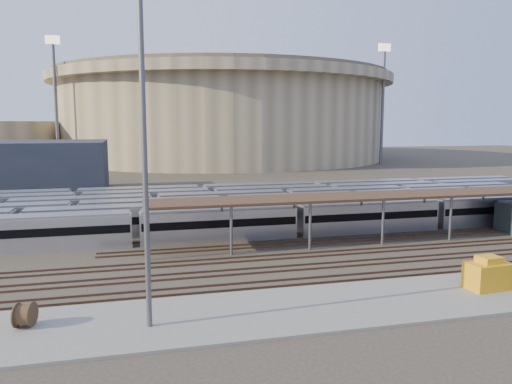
% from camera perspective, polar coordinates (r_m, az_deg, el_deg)
% --- Properties ---
extents(ground, '(420.00, 420.00, 0.00)m').
position_cam_1_polar(ground, '(50.61, -3.17, -7.58)').
color(ground, '#383026').
rests_on(ground, ground).
extents(apron, '(50.00, 9.00, 0.20)m').
position_cam_1_polar(apron, '(35.78, -6.58, -14.15)').
color(apron, gray).
rests_on(apron, ground).
extents(subway_trains, '(123.60, 23.90, 3.60)m').
position_cam_1_polar(subway_trains, '(67.81, -7.80, -2.10)').
color(subway_trains, silver).
rests_on(subway_trains, ground).
extents(inspection_shed, '(60.30, 6.00, 5.30)m').
position_cam_1_polar(inspection_shed, '(61.14, 16.72, -0.43)').
color(inspection_shed, '#535358').
rests_on(inspection_shed, ground).
extents(empty_tracks, '(170.00, 9.62, 0.18)m').
position_cam_1_polar(empty_tracks, '(45.88, -1.97, -9.09)').
color(empty_tracks, '#4C3323').
rests_on(empty_tracks, ground).
extents(stadium, '(124.00, 124.00, 32.50)m').
position_cam_1_polar(stadium, '(191.01, -3.83, 8.79)').
color(stadium, tan).
rests_on(stadium, ground).
extents(floodlight_0, '(4.00, 1.00, 38.40)m').
position_cam_1_polar(floodlight_0, '(159.44, -21.93, 9.92)').
color(floodlight_0, '#535358').
rests_on(floodlight_0, ground).
extents(floodlight_2, '(4.00, 1.00, 38.40)m').
position_cam_1_polar(floodlight_2, '(167.91, 14.28, 10.11)').
color(floodlight_2, '#535358').
rests_on(floodlight_2, ground).
extents(floodlight_3, '(4.00, 1.00, 38.40)m').
position_cam_1_polar(floodlight_3, '(208.03, -14.52, 9.64)').
color(floodlight_3, '#535358').
rests_on(floodlight_3, ground).
extents(cable_reel_west, '(1.32, 1.83, 1.65)m').
position_cam_1_polar(cable_reel_west, '(36.93, -24.90, -12.60)').
color(cable_reel_west, '#4F3C1F').
rests_on(cable_reel_west, apron).
extents(yard_light_pole, '(0.81, 0.36, 22.57)m').
position_cam_1_polar(yard_light_pole, '(32.23, -12.63, 4.28)').
color(yard_light_pole, '#535358').
rests_on(yard_light_pole, apron).
extents(yellow_equipment, '(3.57, 2.36, 2.15)m').
position_cam_1_polar(yellow_equipment, '(44.89, 25.00, -8.66)').
color(yellow_equipment, orange).
rests_on(yellow_equipment, apron).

